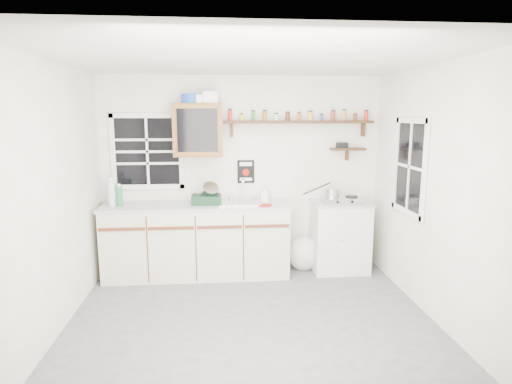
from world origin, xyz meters
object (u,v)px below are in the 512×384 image
at_px(right_cabinet, 339,236).
at_px(spice_shelf, 299,121).
at_px(hotplate, 342,199).
at_px(upper_cabinet, 198,130).
at_px(dish_rack, 208,197).
at_px(main_cabinet, 197,240).

distance_m(right_cabinet, spice_shelf, 1.58).
xyz_separation_m(spice_shelf, hotplate, (0.53, -0.21, -0.99)).
height_order(right_cabinet, hotplate, hotplate).
distance_m(spice_shelf, hotplate, 1.14).
relative_size(upper_cabinet, dish_rack, 1.77).
height_order(spice_shelf, dish_rack, spice_shelf).
bearing_deg(upper_cabinet, main_cabinet, -103.68).
bearing_deg(hotplate, right_cabinet, 115.26).
xyz_separation_m(right_cabinet, upper_cabinet, (-1.80, 0.12, 1.37)).
bearing_deg(main_cabinet, upper_cabinet, 76.32).
relative_size(spice_shelf, dish_rack, 5.21).
bearing_deg(hotplate, spice_shelf, 159.43).
distance_m(main_cabinet, hotplate, 1.91).
relative_size(upper_cabinet, spice_shelf, 0.34).
xyz_separation_m(main_cabinet, spice_shelf, (1.31, 0.21, 1.47)).
height_order(main_cabinet, dish_rack, dish_rack).
height_order(upper_cabinet, hotplate, upper_cabinet).
height_order(spice_shelf, hotplate, spice_shelf).
bearing_deg(spice_shelf, hotplate, -21.40).
xyz_separation_m(upper_cabinet, dish_rack, (0.11, -0.14, -0.82)).
xyz_separation_m(right_cabinet, hotplate, (0.01, -0.02, 0.49)).
xyz_separation_m(upper_cabinet, hotplate, (1.81, -0.14, -0.88)).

